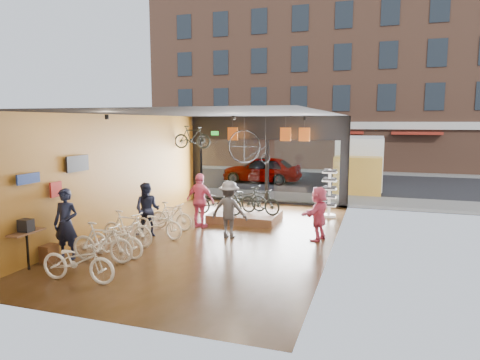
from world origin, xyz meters
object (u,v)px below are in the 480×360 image
at_px(floor_bike_2, 116,240).
at_px(floor_bike_3, 127,228).
at_px(floor_bike_4, 158,223).
at_px(display_platform, 245,217).
at_px(floor_bike_0, 78,261).
at_px(hung_bike, 192,137).
at_px(display_bike_mid, 260,201).
at_px(customer_5, 319,213).
at_px(customer_3, 229,210).
at_px(floor_bike_5, 171,216).
at_px(customer_2, 200,201).
at_px(street_car, 262,169).
at_px(floor_bike_1, 102,242).
at_px(display_bike_left, 218,202).
at_px(customer_1, 147,210).
at_px(sunglasses_rack, 329,193).
at_px(customer_0, 66,224).
at_px(box_truck, 360,164).
at_px(display_bike_right, 245,198).
at_px(penny_farthing, 251,148).

xyz_separation_m(floor_bike_2, floor_bike_3, (-0.25, 0.94, 0.06)).
bearing_deg(floor_bike_4, display_platform, -22.93).
xyz_separation_m(floor_bike_0, hung_bike, (-1.12, 8.72, 2.44)).
bearing_deg(display_bike_mid, customer_5, -110.29).
distance_m(customer_3, hung_bike, 5.59).
xyz_separation_m(floor_bike_5, customer_3, (2.14, -0.31, 0.42)).
bearing_deg(customer_2, street_car, -73.15).
relative_size(floor_bike_1, floor_bike_2, 0.97).
bearing_deg(customer_5, display_bike_left, -90.21).
height_order(floor_bike_2, display_bike_mid, display_bike_mid).
height_order(floor_bike_4, customer_1, customer_1).
distance_m(customer_2, sunglasses_rack, 4.96).
xyz_separation_m(floor_bike_3, floor_bike_5, (0.34, 2.09, -0.05)).
xyz_separation_m(floor_bike_1, display_bike_mid, (2.67, 5.44, 0.26)).
height_order(floor_bike_2, customer_1, customer_1).
relative_size(floor_bike_5, customer_0, 0.83).
bearing_deg(floor_bike_4, floor_bike_0, -169.82).
relative_size(box_truck, hung_bike, 4.41).
relative_size(street_car, floor_bike_4, 2.60).
xyz_separation_m(customer_3, customer_5, (2.66, 0.58, -0.06)).
bearing_deg(display_platform, hung_bike, 147.12).
distance_m(display_platform, hung_bike, 4.44).
xyz_separation_m(box_truck, floor_bike_3, (-5.87, -12.76, -0.85)).
bearing_deg(customer_1, floor_bike_2, -93.13).
xyz_separation_m(floor_bike_4, customer_3, (2.07, 0.72, 0.42)).
bearing_deg(floor_bike_5, floor_bike_2, -176.68).
xyz_separation_m(floor_bike_2, floor_bike_4, (0.17, 2.00, -0.00)).
xyz_separation_m(customer_1, sunglasses_rack, (5.09, 4.52, 0.06)).
distance_m(display_bike_mid, customer_5, 2.81).
bearing_deg(floor_bike_4, customer_1, 87.35).
distance_m(floor_bike_4, display_bike_right, 3.90).
xyz_separation_m(floor_bike_4, display_bike_left, (1.05, 2.38, 0.31)).
bearing_deg(floor_bike_1, display_bike_left, -17.93).
height_order(display_platform, penny_farthing, penny_farthing).
bearing_deg(customer_0, street_car, 80.01).
distance_m(display_bike_left, customer_5, 3.84).
distance_m(floor_bike_0, display_bike_right, 7.49).
relative_size(floor_bike_0, floor_bike_4, 1.04).
xyz_separation_m(street_car, display_bike_mid, (2.57, -9.76, -0.00)).
distance_m(floor_bike_4, floor_bike_5, 1.03).
xyz_separation_m(display_platform, customer_0, (-3.14, -5.57, 0.78)).
xyz_separation_m(box_truck, customer_1, (-5.87, -11.62, -0.53)).
bearing_deg(floor_bike_5, box_truck, -22.28).
bearing_deg(sunglasses_rack, floor_bike_2, -112.04).
height_order(display_bike_left, display_bike_right, display_bike_left).
bearing_deg(customer_0, sunglasses_rack, 44.56).
height_order(floor_bike_0, customer_1, customer_1).
bearing_deg(display_bike_right, floor_bike_5, 153.37).
height_order(display_bike_left, penny_farthing, penny_farthing).
distance_m(customer_2, penny_farthing, 4.20).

